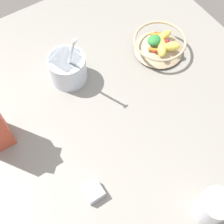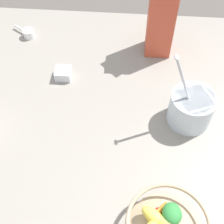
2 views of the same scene
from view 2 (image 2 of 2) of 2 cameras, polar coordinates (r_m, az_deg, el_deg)
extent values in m
plane|color=#4C4742|center=(0.97, 3.43, -5.06)|extent=(6.00, 6.00, 0.00)
cube|color=gray|center=(0.95, 3.50, -4.29)|extent=(1.16, 1.16, 0.05)
torus|color=tan|center=(0.76, 10.28, -19.42)|extent=(0.20, 0.20, 0.01)
ellipsoid|color=#EFD64C|center=(0.76, 9.77, -19.53)|extent=(0.07, 0.06, 0.03)
ellipsoid|color=#EFD64C|center=(0.76, 7.62, -18.42)|extent=(0.07, 0.06, 0.03)
cylinder|color=orange|center=(0.78, 8.62, -17.49)|extent=(0.05, 0.05, 0.02)
sphere|color=red|center=(0.78, 8.36, -17.34)|extent=(0.01, 0.01, 0.01)
sphere|color=red|center=(0.77, 10.57, -19.53)|extent=(0.02, 0.02, 0.02)
ellipsoid|color=#2D7F38|center=(0.76, 10.93, -17.76)|extent=(0.05, 0.06, 0.03)
cube|color=#CC4C33|center=(1.10, 8.94, 16.25)|extent=(0.09, 0.09, 0.26)
cylinder|color=silver|center=(0.94, 14.24, 0.60)|extent=(0.13, 0.13, 0.10)
cylinder|color=white|center=(0.91, 14.75, 2.21)|extent=(0.12, 0.12, 0.02)
cylinder|color=silver|center=(0.86, 13.14, 4.85)|extent=(0.08, 0.02, 0.20)
ellipsoid|color=silver|center=(0.78, 11.73, 9.75)|extent=(0.02, 0.02, 0.01)
cube|color=silver|center=(1.07, -8.90, 6.96)|extent=(0.05, 0.05, 0.03)
cube|color=brown|center=(1.07, -8.87, 6.78)|extent=(0.04, 0.04, 0.02)
cylinder|color=white|center=(1.26, -14.98, 13.70)|extent=(0.04, 0.04, 0.03)
cylinder|color=white|center=(1.29, -16.52, 14.48)|extent=(0.05, 0.04, 0.01)
camera|label=1|loc=(0.94, -44.66, 54.03)|focal=50.00mm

